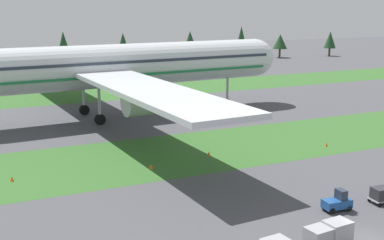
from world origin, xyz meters
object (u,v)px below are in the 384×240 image
Objects in this scene: cargo_dolly_lead at (382,194)px; uld_container_1 at (337,232)px; taxiway_marker_1 at (12,179)px; airliner at (104,66)px; taxiway_marker_0 at (209,153)px; taxiway_marker_3 at (326,144)px; uld_container_2 at (319,237)px; taxiway_marker_2 at (151,166)px; baggage_tug at (338,202)px.

cargo_dolly_lead is 10.42m from uld_container_1.
airliner is at bearing 56.32° from taxiway_marker_1.
taxiway_marker_1 is (-23.24, 0.35, 0.01)m from taxiway_marker_0.
airliner is 35.64× the size of cargo_dolly_lead.
taxiway_marker_3 is (21.95, -29.04, -8.34)m from airliner.
uld_container_1 is 1.80m from uld_container_2.
taxiway_marker_2 is (14.95, -2.05, -0.04)m from taxiway_marker_1.
airliner is 40.98× the size of uld_container_1.
baggage_tug is 4.69× the size of taxiway_marker_1.
uld_container_1 is 3.57× the size of taxiway_marker_3.
taxiway_marker_1 is at bearing 130.47° from uld_container_1.
uld_container_1 is at bearing 143.40° from baggage_tug.
airliner is at bearing 20.46° from cargo_dolly_lead.
uld_container_2 is (-1.80, -0.04, -0.09)m from uld_container_1.
taxiway_marker_1 is at bearing 175.55° from taxiway_marker_3.
taxiway_marker_2 is at bearing -8.50° from airliner.
baggage_tug is 5.03m from cargo_dolly_lead.
taxiway_marker_0 is at bearing 25.10° from cargo_dolly_lead.
baggage_tug reaches higher than taxiway_marker_3.
taxiway_marker_0 is 1.00× the size of taxiway_marker_3.
airliner is 29.35m from taxiway_marker_2.
uld_container_1 is at bearing 1.39° from airliner.
airliner is 49.59m from cargo_dolly_lead.
airliner reaches higher than taxiway_marker_1.
taxiway_marker_3 is at bearing -20.21° from cargo_dolly_lead.
uld_container_2 reaches higher than taxiway_marker_3.
airliner is at bearing 93.07° from uld_container_2.
cargo_dolly_lead is (5.01, -0.35, 0.10)m from baggage_tug.
uld_container_1 reaches higher than taxiway_marker_1.
baggage_tug is 4.78× the size of taxiway_marker_0.
uld_container_1 reaches higher than taxiway_marker_0.
airliner is 40.98× the size of uld_container_2.
baggage_tug is 1.34× the size of uld_container_2.
uld_container_2 is 3.56× the size of taxiway_marker_0.
cargo_dolly_lead reaches higher than taxiway_marker_0.
uld_container_1 is (-9.31, -4.67, -0.03)m from cargo_dolly_lead.
taxiway_marker_0 is at bearing 8.99° from airliner.
taxiway_marker_0 is at bearing 170.42° from taxiway_marker_3.
taxiway_marker_0 is at bearing -0.87° from taxiway_marker_1.
uld_container_1 reaches higher than taxiway_marker_2.
taxiway_marker_0 reaches higher than taxiway_marker_2.
taxiway_marker_1 is (-26.19, 20.65, -0.53)m from baggage_tug.
baggage_tug is at bearing 39.70° from uld_container_2.
taxiway_marker_1 is (-21.89, 25.66, -0.60)m from uld_container_1.
taxiway_marker_0 is 16.26m from taxiway_marker_3.
airliner is 48.11m from baggage_tug.
baggage_tug is at bearing -126.63° from taxiway_marker_3.
cargo_dolly_lead reaches higher than taxiway_marker_3.
baggage_tug reaches higher than uld_container_2.
uld_container_1 is at bearing 120.62° from cargo_dolly_lead.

